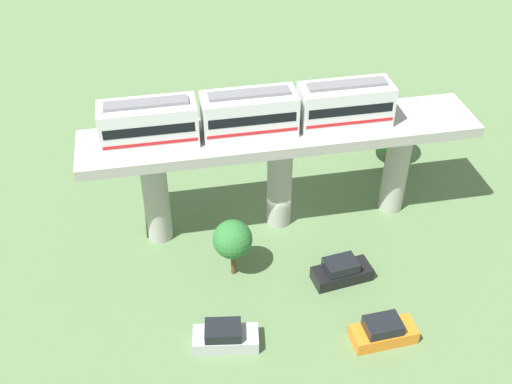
{
  "coord_description": "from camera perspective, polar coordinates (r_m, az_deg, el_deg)",
  "views": [
    {
      "loc": [
        -36.69,
        8.85,
        32.56
      ],
      "look_at": [
        -2.5,
        2.31,
        5.19
      ],
      "focal_mm": 43.61,
      "sensor_mm": 36.0,
      "label": 1
    }
  ],
  "objects": [
    {
      "name": "parked_car_orange",
      "position": [
        41.83,
        11.59,
        -12.45
      ],
      "size": [
        2.02,
        4.29,
        1.76
      ],
      "rotation": [
        0.0,
        0.0,
        0.05
      ],
      "color": "orange",
      "rests_on": "ground"
    },
    {
      "name": "parked_car_black",
      "position": [
        45.05,
        7.85,
        -7.23
      ],
      "size": [
        2.34,
        4.4,
        1.76
      ],
      "rotation": [
        0.0,
        0.0,
        0.13
      ],
      "color": "black",
      "rests_on": "ground"
    },
    {
      "name": "tree_near_viaduct",
      "position": [
        55.88,
        12.22,
        5.51
      ],
      "size": [
        3.92,
        3.92,
        5.15
      ],
      "color": "brown",
      "rests_on": "ground"
    },
    {
      "name": "parked_car_silver",
      "position": [
        40.81,
        -2.86,
        -13.12
      ],
      "size": [
        2.4,
        4.42,
        1.76
      ],
      "rotation": [
        0.0,
        0.0,
        -0.15
      ],
      "color": "#B2B5BA",
      "rests_on": "ground"
    },
    {
      "name": "ground_plane",
      "position": [
        49.85,
        2.07,
        -2.64
      ],
      "size": [
        120.0,
        120.0,
        0.0
      ],
      "primitive_type": "plane",
      "color": "#5B7A4C"
    },
    {
      "name": "train",
      "position": [
        43.47,
        -0.62,
        7.19
      ],
      "size": [
        2.64,
        20.5,
        3.24
      ],
      "color": "silver",
      "rests_on": "viaduct"
    },
    {
      "name": "viaduct",
      "position": [
        45.89,
        2.25,
        3.48
      ],
      "size": [
        5.2,
        28.85,
        8.66
      ],
      "color": "#A8A59E",
      "rests_on": "ground"
    },
    {
      "name": "tree_mid_lot",
      "position": [
        43.38,
        -2.16,
        -4.38
      ],
      "size": [
        2.79,
        2.79,
        4.67
      ],
      "color": "brown",
      "rests_on": "ground"
    }
  ]
}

